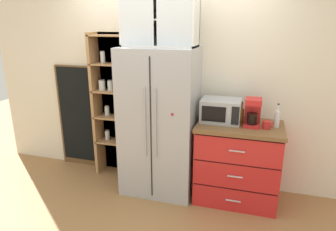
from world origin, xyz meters
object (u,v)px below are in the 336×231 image
(microwave, at_px, (221,110))
(bottle_clear, at_px, (277,117))
(mug_red, at_px, (267,125))
(bottle_amber, at_px, (241,114))
(chalkboard_menu, at_px, (78,117))
(coffee_maker, at_px, (253,112))
(refrigerator, at_px, (160,122))

(microwave, bearing_deg, bottle_clear, -1.67)
(microwave, xyz_separation_m, mug_red, (0.50, -0.10, -0.09))
(bottle_amber, relative_size, chalkboard_menu, 0.17)
(microwave, relative_size, coffee_maker, 1.42)
(microwave, relative_size, chalkboard_menu, 0.30)
(bottle_clear, bearing_deg, bottle_amber, 176.46)
(microwave, xyz_separation_m, bottle_clear, (0.60, -0.02, -0.02))
(mug_red, bearing_deg, bottle_amber, 158.17)
(bottle_clear, bearing_deg, microwave, 178.33)
(coffee_maker, distance_m, bottle_clear, 0.26)
(mug_red, xyz_separation_m, bottle_clear, (0.10, 0.09, 0.07))
(coffee_maker, bearing_deg, chalkboard_menu, 173.42)
(mug_red, relative_size, bottle_clear, 0.46)
(coffee_maker, relative_size, chalkboard_menu, 0.21)
(coffee_maker, xyz_separation_m, bottle_amber, (-0.12, 0.05, -0.05))
(bottle_amber, xyz_separation_m, chalkboard_menu, (-2.24, 0.22, -0.30))
(microwave, xyz_separation_m, coffee_maker, (0.35, -0.04, 0.03))
(bottle_amber, bearing_deg, mug_red, -21.83)
(chalkboard_menu, bearing_deg, refrigerator, -12.83)
(mug_red, height_order, chalkboard_menu, chalkboard_menu)
(coffee_maker, bearing_deg, refrigerator, -178.57)
(refrigerator, relative_size, mug_red, 14.47)
(microwave, distance_m, chalkboard_menu, 2.05)
(refrigerator, bearing_deg, bottle_amber, 4.57)
(mug_red, bearing_deg, bottle_clear, 39.98)
(refrigerator, distance_m, bottle_amber, 0.94)
(microwave, xyz_separation_m, chalkboard_menu, (-2.01, 0.23, -0.32))
(refrigerator, distance_m, microwave, 0.73)
(coffee_maker, xyz_separation_m, mug_red, (0.15, -0.06, -0.11))
(mug_red, distance_m, bottle_amber, 0.30)
(refrigerator, height_order, bottle_clear, refrigerator)
(coffee_maker, distance_m, mug_red, 0.20)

